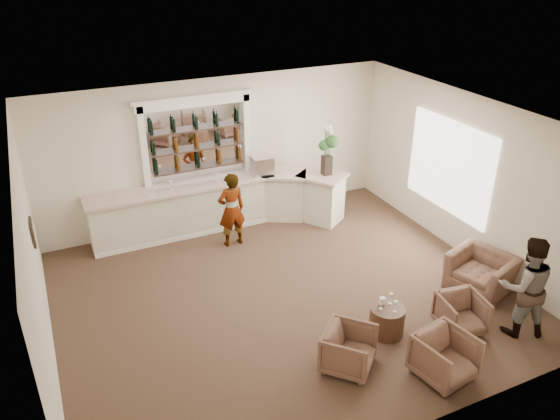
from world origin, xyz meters
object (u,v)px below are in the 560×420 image
at_px(flower_vase, 327,147).
at_px(armchair_far, 481,272).
at_px(bar_counter, 221,205).
at_px(armchair_left, 349,349).
at_px(sommelier, 231,210).
at_px(espresso_machine, 262,165).
at_px(armchair_center, 445,357).
at_px(guest, 525,287).
at_px(cocktail_table, 387,320).
at_px(armchair_right, 461,314).

bearing_deg(flower_vase, armchair_far, -71.35).
distance_m(bar_counter, armchair_left, 5.12).
bearing_deg(sommelier, espresso_machine, -145.07).
xyz_separation_m(bar_counter, armchair_center, (1.42, -5.87, -0.21)).
xyz_separation_m(armchair_far, espresso_machine, (-2.55, 4.33, 0.99)).
bearing_deg(sommelier, armchair_far, 132.98).
relative_size(guest, armchair_far, 1.64).
relative_size(cocktail_table, armchair_far, 0.54).
height_order(armchair_center, flower_vase, flower_vase).
bearing_deg(espresso_machine, sommelier, -139.03).
bearing_deg(sommelier, flower_vase, -178.32).
relative_size(bar_counter, guest, 3.22).
relative_size(guest, flower_vase, 1.52).
bearing_deg(armchair_left, cocktail_table, -19.75).
relative_size(armchair_center, armchair_far, 0.74).
height_order(armchair_center, espresso_machine, espresso_machine).
bearing_deg(guest, armchair_far, -81.26).
distance_m(guest, armchair_left, 3.09).
bearing_deg(espresso_machine, armchair_right, -71.61).
bearing_deg(guest, cocktail_table, 0.11).
relative_size(sommelier, armchair_center, 2.05).
xyz_separation_m(bar_counter, guest, (3.23, -5.55, 0.31)).
relative_size(sommelier, armchair_right, 2.29).
bearing_deg(flower_vase, armchair_center, -99.73).
height_order(armchair_center, armchair_far, armchair_center).
relative_size(cocktail_table, flower_vase, 0.50).
xyz_separation_m(cocktail_table, espresso_machine, (-0.22, 4.68, 1.09)).
bearing_deg(bar_counter, armchair_left, -87.49).
bearing_deg(armchair_right, armchair_left, -171.02).
bearing_deg(cocktail_table, flower_vase, 74.98).
height_order(armchair_right, armchair_far, armchair_far).
distance_m(bar_counter, espresso_machine, 1.27).
height_order(guest, armchair_right, guest).
xyz_separation_m(sommelier, armchair_center, (1.46, -5.06, -0.46)).
relative_size(armchair_far, espresso_machine, 2.33).
bearing_deg(espresso_machine, guest, -64.90).
distance_m(armchair_center, espresso_machine, 5.97).
distance_m(cocktail_table, espresso_machine, 4.81).
bearing_deg(armchair_center, armchair_left, 137.21).
height_order(cocktail_table, armchair_right, armchair_right).
distance_m(armchair_far, flower_vase, 4.16).
xyz_separation_m(armchair_right, espresso_machine, (-1.39, 5.13, 1.02)).
relative_size(sommelier, espresso_machine, 3.52).
xyz_separation_m(bar_counter, armchair_left, (0.22, -5.11, -0.23)).
bearing_deg(espresso_machine, flower_vase, -22.56).
xyz_separation_m(armchair_left, armchair_right, (2.17, -0.01, -0.02)).
height_order(armchair_left, flower_vase, flower_vase).
relative_size(armchair_right, espresso_machine, 1.54).
xyz_separation_m(bar_counter, sommelier, (-0.05, -0.81, 0.25)).
bearing_deg(espresso_machine, armchair_center, -82.77).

